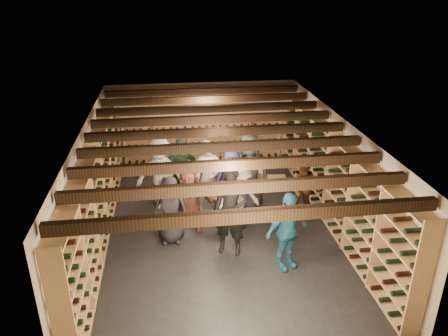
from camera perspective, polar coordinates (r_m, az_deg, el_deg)
name	(u,v)px	position (r m, az deg, el deg)	size (l,w,h in m)	color
ground	(218,225)	(10.06, -0.73, -7.51)	(8.00, 8.00, 0.00)	black
walls	(218,178)	(9.49, -0.76, -1.31)	(5.52, 8.02, 2.40)	tan
ceiling	(218,125)	(9.05, -0.81, 5.59)	(5.50, 8.00, 0.01)	beige
ceiling_joists	(218,132)	(9.09, -0.80, 4.75)	(5.40, 7.12, 0.18)	black
wine_rack_left	(98,190)	(9.62, -16.16, -2.79)	(0.32, 7.50, 2.15)	#A88551
wine_rack_right	(331,177)	(10.14, 13.81, -1.10)	(0.32, 7.50, 2.15)	#A88551
wine_rack_back	(203,128)	(13.08, -2.78, 5.26)	(4.70, 0.30, 2.15)	#A88551
crate_stack_left	(167,190)	(10.98, -7.46, -2.84)	(0.54, 0.39, 0.68)	tan
crate_stack_right	(255,178)	(11.72, 4.02, -1.37)	(0.58, 0.48, 0.51)	tan
crate_loose	(277,180)	(12.10, 6.89, -1.54)	(0.50, 0.33, 0.17)	tan
person_0	(170,210)	(9.22, -7.04, -5.47)	(0.73, 0.47, 1.49)	black
person_1	(231,211)	(8.69, 0.88, -5.64)	(0.70, 0.46, 1.91)	black
person_3	(239,198)	(9.60, 1.92, -3.90)	(0.99, 0.57, 1.53)	beige
person_4	(287,231)	(8.42, 8.20, -8.17)	(0.94, 0.39, 1.60)	#1D5F85
person_5	(189,198)	(9.58, -4.59, -3.94)	(1.44, 0.46, 1.56)	brown
person_6	(232,184)	(10.09, 1.02, -2.08)	(0.80, 0.52, 1.65)	#221D4B
person_7	(208,178)	(10.14, -2.05, -1.37)	(0.67, 0.44, 1.84)	gray
person_8	(304,189)	(10.17, 10.47, -2.71)	(0.73, 0.57, 1.51)	#432714
person_9	(160,173)	(10.53, -8.34, -0.72)	(1.16, 0.67, 1.80)	beige
person_10	(181,170)	(10.77, -5.68, -0.32)	(0.99, 0.41, 1.70)	#20472A
person_12	(249,173)	(10.37, 3.32, -0.60)	(0.93, 0.60, 1.90)	#303035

